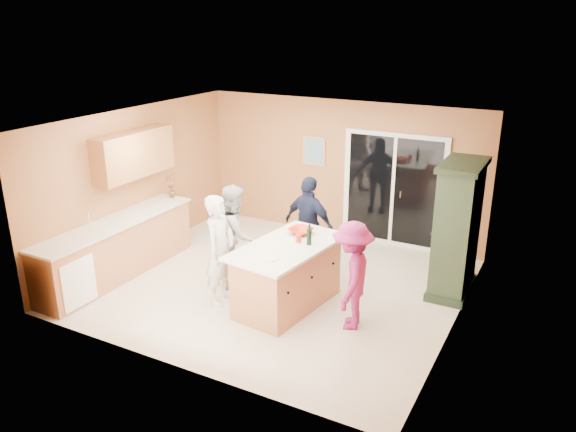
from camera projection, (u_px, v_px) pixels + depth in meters
The scene contains 22 objects.
floor at pixel (277, 284), 8.91m from camera, with size 5.50×5.50×0.00m, color beige.
ceiling at pixel (276, 121), 8.04m from camera, with size 5.50×5.00×0.10m, color white.
wall_back at pixel (341, 169), 10.55m from camera, with size 5.50×0.10×2.60m, color tan.
wall_front at pixel (170, 269), 6.40m from camera, with size 5.50×0.10×2.60m, color tan.
wall_left at pixel (137, 183), 9.69m from camera, with size 0.10×5.00×2.60m, color tan.
wall_right at pixel (461, 239), 7.26m from camera, with size 0.10×5.00×2.60m, color tan.
left_cabinet_run at pixel (111, 252), 8.97m from camera, with size 0.65×3.05×1.24m.
upper_cabinets at pixel (134, 154), 9.25m from camera, with size 0.35×1.60×0.75m, color #B97048.
sliding_door at pixel (393, 190), 10.14m from camera, with size 1.90×0.07×2.10m.
framed_picture at pixel (314, 151), 10.68m from camera, with size 0.46×0.04×0.56m.
kitchen_island at pixel (287, 278), 8.13m from camera, with size 1.22×1.94×0.96m.
green_hutch at pixel (457, 231), 8.37m from camera, with size 0.59×1.12×2.05m.
woman_white at pixel (220, 250), 8.13m from camera, with size 0.60×0.40×1.65m, color silver.
woman_grey at pixel (235, 234), 8.77m from camera, with size 0.78×0.61×1.60m, color #AEAFB1.
woman_navy at pixel (309, 225), 9.15m from camera, with size 0.95×0.40×1.62m, color #1A1F39.
woman_magenta at pixel (352, 276), 7.48m from camera, with size 0.97×0.56×1.51m, color #99215B.
serving_bowl at pixel (301, 231), 8.36m from camera, with size 0.35×0.35×0.09m, color red.
tulip_vase at pixel (171, 186), 10.04m from camera, with size 0.22×0.15×0.42m, color #B11126.
tumbler_near at pixel (298, 238), 8.04m from camera, with size 0.08×0.08×0.12m, color red.
tumbler_far at pixel (309, 230), 8.39m from camera, with size 0.07×0.07×0.10m, color red.
wine_bottle at pixel (309, 237), 7.94m from camera, with size 0.07×0.07×0.31m.
white_plate at pixel (271, 259), 7.50m from camera, with size 0.20×0.20×0.01m, color silver.
Camera 1 is at (3.92, -7.00, 4.02)m, focal length 35.00 mm.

